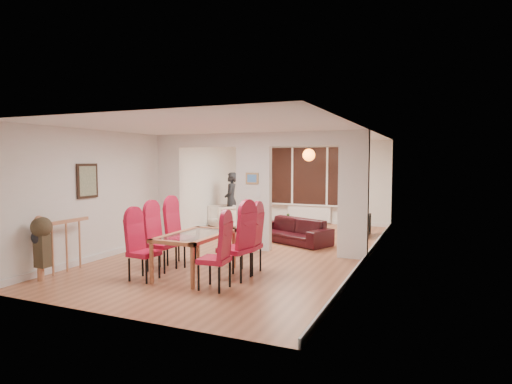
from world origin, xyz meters
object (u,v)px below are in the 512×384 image
Objects in this scene: armchair at (224,217)px; television at (364,225)px; dining_chair_lb at (162,240)px; dining_chair_rc at (247,241)px; person at (231,200)px; dining_chair_rb at (235,244)px; dining_chair_ra at (214,254)px; coffee_table at (290,229)px; bottle at (288,219)px; dining_chair_lc at (181,235)px; sofa at (292,230)px; dining_chair_la at (144,248)px; dining_table at (196,254)px; bowl at (296,223)px.

television is (4.00, 0.33, -0.07)m from armchair.
dining_chair_lb is 1.15× the size of television.
person reaches higher than dining_chair_rc.
dining_chair_rc is at bearing -22.39° from armchair.
armchair is (-2.67, 4.71, -0.25)m from dining_chair_rb.
dining_chair_ra reaches higher than coffee_table.
coffee_table is at bearing 90.28° from dining_chair_ra.
armchair is 2.52× the size of bottle.
dining_chair_lc is at bearing 134.00° from dining_chair_ra.
dining_chair_rc reaches higher than sofa.
dining_chair_la is at bearing -40.98° from armchair.
coffee_table is (-0.57, 5.34, -0.43)m from dining_chair_ra.
armchair is at bearing 107.96° from dining_chair_la.
dining_chair_rc is (0.75, 0.50, 0.20)m from dining_table.
dining_chair_lb is 1.55m from dining_chair_ra.
bottle reaches higher than bowl.
armchair is at bearing 121.19° from dining_chair_rc.
dining_chair_ra is 5.37m from bottle.
armchair is at bearing 177.60° from sofa.
dining_chair_rb is at bearing 29.53° from dining_chair_la.
dining_chair_rc is at bearing -0.76° from dining_chair_lc.
person reaches higher than dining_chair_rb.
dining_chair_ra is 4.09m from sofa.
person reaches higher than dining_chair_ra.
dining_chair_ra is 5.95m from armchair.
dining_chair_lc is at bearing 82.90° from dining_chair_lb.
dining_chair_ra is at bearing -64.60° from sofa.
dining_chair_lc is at bearing -100.29° from coffee_table.
coffee_table is (-1.95, -0.32, -0.16)m from television.
dining_table is 0.92m from dining_chair_ra.
dining_chair_ra reaches higher than television.
sofa is 2.06× the size of television.
dining_chair_ra reaches higher than dining_table.
dining_chair_lc reaches higher than television.
dining_chair_ra reaches higher than bottle.
dining_chair_lc is at bearing 177.06° from dining_chair_rc.
dining_chair_ra is at bearing -21.04° from dining_chair_lb.
dining_chair_ra reaches higher than armchair.
bowl is at bearing 63.54° from person.
dining_chair_lc is 1.03× the size of dining_chair_rc.
sofa is at bearing 68.27° from dining_chair_lc.
dining_table is 1.60× the size of television.
dining_chair_ra is at bearing -83.90° from coffee_table.
dining_table is 1.39× the size of dining_chair_lb.
dining_chair_rc reaches higher than dining_chair_ra.
dining_table is at bearing -39.18° from dining_chair_lc.
television reaches higher than bowl.
armchair is 0.46× the size of person.
television is (2.72, 4.54, -0.30)m from dining_chair_lc.
bottle is at bearing 90.89° from dining_chair_ra.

